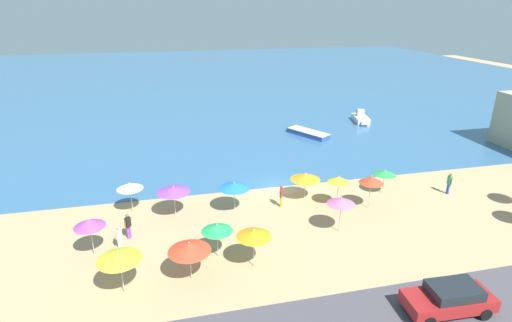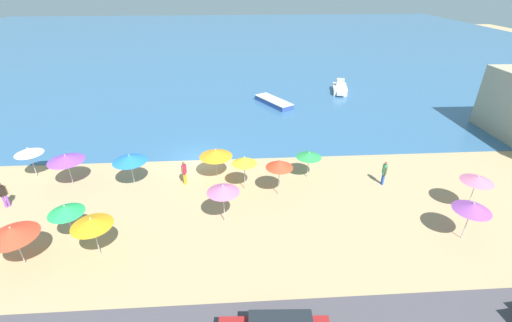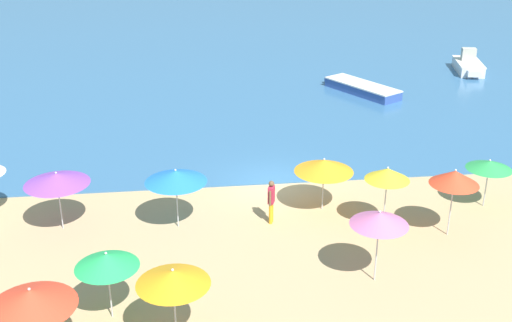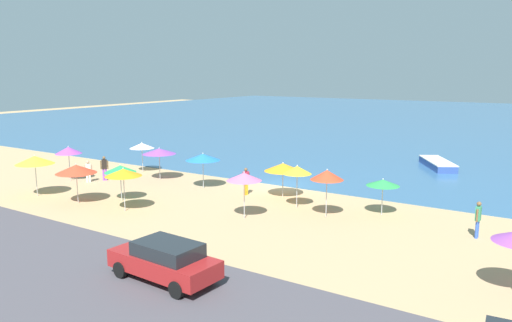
# 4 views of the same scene
# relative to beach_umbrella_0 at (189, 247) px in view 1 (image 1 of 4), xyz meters

# --- Properties ---
(ground_plane) EXTENTS (160.00, 160.00, 0.00)m
(ground_plane) POSITION_rel_beach_umbrella_0_xyz_m (8.09, 10.81, -2.13)
(ground_plane) COLOR tan
(sea) EXTENTS (150.00, 110.00, 0.05)m
(sea) POSITION_rel_beach_umbrella_0_xyz_m (8.09, 65.81, -2.10)
(sea) COLOR #356390
(sea) RESTS_ON ground_plane
(beach_umbrella_0) EXTENTS (2.44, 2.44, 2.46)m
(beach_umbrella_0) POSITION_rel_beach_umbrella_0_xyz_m (0.00, 0.00, 0.00)
(beach_umbrella_0) COLOR #B2B2B7
(beach_umbrella_0) RESTS_ON ground_plane
(beach_umbrella_1) EXTENTS (1.94, 1.94, 2.31)m
(beach_umbrella_1) POSITION_rel_beach_umbrella_0_xyz_m (1.81, 1.86, -0.10)
(beach_umbrella_1) COLOR #B2B2B7
(beach_umbrella_1) RESTS_ON ground_plane
(beach_umbrella_2) EXTENTS (1.95, 1.95, 2.42)m
(beach_umbrella_2) POSITION_rel_beach_umbrella_0_xyz_m (-3.75, 9.08, 0.00)
(beach_umbrella_2) COLOR #B2B2B7
(beach_umbrella_2) RESTS_ON ground_plane
(beach_umbrella_3) EXTENTS (2.41, 2.41, 2.70)m
(beach_umbrella_3) POSITION_rel_beach_umbrella_0_xyz_m (-3.71, -0.30, 0.24)
(beach_umbrella_3) COLOR #B2B2B7
(beach_umbrella_3) RESTS_ON ground_plane
(beach_umbrella_4) EXTENTS (2.38, 2.38, 2.46)m
(beach_umbrella_4) POSITION_rel_beach_umbrella_0_xyz_m (3.87, 7.40, 0.03)
(beach_umbrella_4) COLOR #B2B2B7
(beach_umbrella_4) RESTS_ON ground_plane
(beach_umbrella_6) EXTENTS (2.40, 2.40, 2.27)m
(beach_umbrella_6) POSITION_rel_beach_umbrella_0_xyz_m (9.77, 8.21, -0.18)
(beach_umbrella_6) COLOR #B2B2B7
(beach_umbrella_6) RESTS_ON ground_plane
(beach_umbrella_7) EXTENTS (1.85, 1.85, 2.10)m
(beach_umbrella_7) POSITION_rel_beach_umbrella_0_xyz_m (16.51, 7.70, -0.27)
(beach_umbrella_7) COLOR #B2B2B7
(beach_umbrella_7) RESTS_ON ground_plane
(beach_umbrella_9) EXTENTS (2.11, 2.11, 2.56)m
(beach_umbrella_9) POSITION_rel_beach_umbrella_0_xyz_m (3.78, 0.34, 0.15)
(beach_umbrella_9) COLOR #B2B2B7
(beach_umbrella_9) RESTS_ON ground_plane
(beach_umbrella_10) EXTENTS (1.83, 1.83, 2.73)m
(beach_umbrella_10) POSITION_rel_beach_umbrella_0_xyz_m (14.08, 5.56, 0.26)
(beach_umbrella_10) COLOR #B2B2B7
(beach_umbrella_10) RESTS_ON ground_plane
(beach_umbrella_11) EXTENTS (1.93, 1.93, 2.63)m
(beach_umbrella_11) POSITION_rel_beach_umbrella_0_xyz_m (10.42, 2.88, 0.22)
(beach_umbrella_11) COLOR #B2B2B7
(beach_umbrella_11) RESTS_ON ground_plane
(beach_umbrella_12) EXTENTS (1.91, 1.91, 2.60)m
(beach_umbrella_12) POSITION_rel_beach_umbrella_0_xyz_m (-5.80, 3.76, 0.15)
(beach_umbrella_12) COLOR #B2B2B7
(beach_umbrella_12) RESTS_ON ground_plane
(beach_umbrella_13) EXTENTS (2.47, 2.47, 2.41)m
(beach_umbrella_13) POSITION_rel_beach_umbrella_0_xyz_m (-0.59, 7.76, 0.01)
(beach_umbrella_13) COLOR #B2B2B7
(beach_umbrella_13) RESTS_ON ground_plane
(beach_umbrella_14) EXTENTS (1.71, 1.71, 2.59)m
(beach_umbrella_14) POSITION_rel_beach_umbrella_0_xyz_m (11.79, 6.37, 0.16)
(beach_umbrella_14) COLOR #B2B2B7
(beach_umbrella_14) RESTS_ON ground_plane
(bather_0) EXTENTS (0.33, 0.54, 1.81)m
(bather_0) POSITION_rel_beach_umbrella_0_xyz_m (7.52, 7.30, -1.11)
(bather_0) COLOR orange
(bather_0) RESTS_ON ground_plane
(bather_1) EXTENTS (0.41, 0.45, 1.82)m
(bather_1) POSITION_rel_beach_umbrella_0_xyz_m (-3.75, 5.25, -1.10)
(bather_1) COLOR purple
(bather_1) RESTS_ON ground_plane
(bather_2) EXTENTS (0.23, 0.57, 1.82)m
(bather_2) POSITION_rel_beach_umbrella_0_xyz_m (21.72, 6.36, -1.10)
(bather_2) COLOR blue
(bather_2) RESTS_ON ground_plane
(bather_3) EXTENTS (0.39, 0.47, 1.60)m
(bather_3) POSITION_rel_beach_umbrella_0_xyz_m (-4.27, 4.19, -1.23)
(bather_3) COLOR white
(bather_3) RESTS_ON ground_plane
(parked_car_1) EXTENTS (4.58, 2.14, 1.54)m
(parked_car_1) POSITION_rel_beach_umbrella_0_xyz_m (12.62, -5.67, -1.26)
(parked_car_1) COLOR maroon
(parked_car_1) RESTS_ON coastal_road
(skiff_nearshore) EXTENTS (4.15, 5.58, 0.62)m
(skiff_nearshore) POSITION_rel_beach_umbrella_0_xyz_m (15.69, 23.78, -1.77)
(skiff_nearshore) COLOR #33509A
(skiff_nearshore) RESTS_ON sea
(skiff_offshore) EXTENTS (2.43, 4.24, 1.63)m
(skiff_offshore) POSITION_rel_beach_umbrella_0_xyz_m (24.65, 27.88, -1.61)
(skiff_offshore) COLOR silver
(skiff_offshore) RESTS_ON sea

